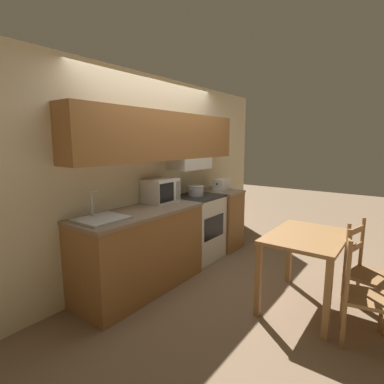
# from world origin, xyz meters

# --- Properties ---
(ground_plane) EXTENTS (16.00, 16.00, 0.00)m
(ground_plane) POSITION_xyz_m (0.00, 0.00, 0.00)
(ground_plane) COLOR #7F664C
(wall_back) EXTENTS (5.21, 0.38, 2.55)m
(wall_back) POSITION_xyz_m (0.02, -0.06, 1.50)
(wall_back) COLOR beige
(wall_back) RESTS_ON ground_plane
(lower_counter_main) EXTENTS (1.61, 0.65, 0.94)m
(lower_counter_main) POSITION_xyz_m (-0.61, -0.31, 0.47)
(lower_counter_main) COLOR #936033
(lower_counter_main) RESTS_ON ground_plane
(lower_counter_right_stub) EXTENTS (0.51, 0.65, 0.94)m
(lower_counter_right_stub) POSITION_xyz_m (1.16, -0.31, 0.47)
(lower_counter_right_stub) COLOR #936033
(lower_counter_right_stub) RESTS_ON ground_plane
(stove_range) EXTENTS (0.70, 0.59, 0.94)m
(stove_range) POSITION_xyz_m (0.55, -0.29, 0.47)
(stove_range) COLOR silver
(stove_range) RESTS_ON ground_plane
(cooking_pot) EXTENTS (0.31, 0.23, 0.14)m
(cooking_pot) POSITION_xyz_m (0.54, -0.27, 1.02)
(cooking_pot) COLOR #B7BABF
(cooking_pot) RESTS_ON stove_range
(microwave) EXTENTS (0.41, 0.33, 0.30)m
(microwave) POSITION_xyz_m (-0.10, -0.18, 1.09)
(microwave) COLOR silver
(microwave) RESTS_ON lower_counter_main
(toaster) EXTENTS (0.30, 0.17, 0.19)m
(toaster) POSITION_xyz_m (1.16, -0.34, 1.04)
(toaster) COLOR silver
(toaster) RESTS_ON lower_counter_right_stub
(sink_basin) EXTENTS (0.46, 0.41, 0.29)m
(sink_basin) POSITION_xyz_m (-1.13, -0.31, 0.96)
(sink_basin) COLOR #B7BABF
(sink_basin) RESTS_ON lower_counter_main
(dining_table) EXTENTS (0.98, 0.71, 0.78)m
(dining_table) POSITION_xyz_m (0.13, -1.96, 0.65)
(dining_table) COLOR #9E7042
(dining_table) RESTS_ON ground_plane
(chair_left_of_table) EXTENTS (0.44, 0.44, 0.94)m
(chair_left_of_table) POSITION_xyz_m (-0.17, -2.52, 0.43)
(chair_left_of_table) COLOR #9E7042
(chair_left_of_table) RESTS_ON ground_plane
(chair_right_of_table) EXTENTS (0.46, 0.46, 0.94)m
(chair_right_of_table) POSITION_xyz_m (0.33, -2.49, 0.43)
(chair_right_of_table) COLOR #9E7042
(chair_right_of_table) RESTS_ON ground_plane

